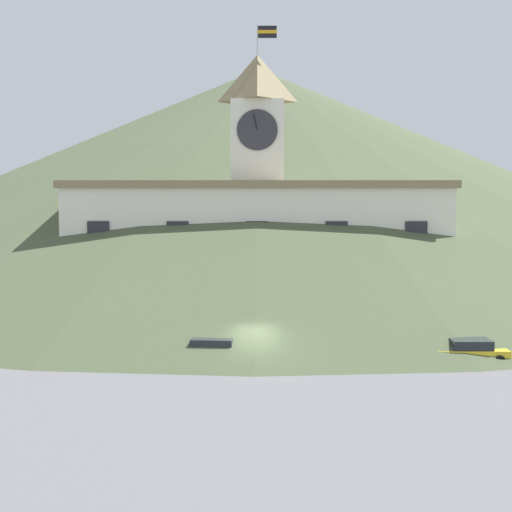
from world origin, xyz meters
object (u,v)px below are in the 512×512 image
Objects in this scene: car_red_sedan at (213,351)px; car_silver_hatch at (457,333)px; car_yellow_coupe at (470,351)px; pedestrian at (166,322)px; street_lamp_left at (197,282)px; car_gray_pickup at (122,334)px; street_lamp_far_left at (333,281)px; car_green_wagon at (338,330)px; car_white_taxi at (226,327)px.

car_red_sedan is 1.16× the size of car_silver_hatch.
car_yellow_coupe is 1.08× the size of car_silver_hatch.
car_yellow_coupe is 2.50× the size of pedestrian.
car_red_sedan is 16.97m from car_silver_hatch.
car_silver_hatch reaches higher than car_red_sedan.
car_gray_pickup is at bearing -117.86° from street_lamp_left.
street_lamp_far_left is 1.10× the size of car_yellow_coupe.
car_silver_hatch is at bearing -20.51° from street_lamp_left.
car_red_sedan is at bearing 47.30° from car_green_wagon.
car_green_wagon is at bearing 136.57° from pedestrian.
street_lamp_far_left is 0.97× the size of car_green_wagon.
street_lamp_far_left is at bearing -156.29° from car_white_taxi.
car_yellow_coupe is at bearing 143.16° from car_green_wagon.
street_lamp_far_left reaches higher than car_silver_hatch.
street_lamp_far_left reaches higher than car_green_wagon.
car_green_wagon is (8.00, 6.90, 0.05)m from car_red_sedan.
car_yellow_coupe is 21.82m from car_gray_pickup.
pedestrian is (-18.99, 8.74, 0.29)m from car_yellow_coupe.
pedestrian is at bearing -116.15° from street_lamp_left.
car_white_taxi is 1.11× the size of car_yellow_coupe.
street_lamp_left is at bearing 104.63° from car_red_sedan.
car_white_taxi reaches higher than car_yellow_coupe.
car_red_sedan is at bearing 80.12° from pedestrian.
pedestrian is (2.33, 4.15, 0.11)m from car_gray_pickup.
car_green_wagon is 7.75m from car_white_taxi.
car_yellow_coupe is (7.05, -6.66, -0.09)m from car_green_wagon.
car_gray_pickup is 3.27× the size of pedestrian.
street_lamp_left is 10.31m from street_lamp_far_left.
car_silver_hatch is (17.99, -6.73, -2.68)m from street_lamp_left.
car_yellow_coupe is 20.91m from pedestrian.
car_yellow_coupe is (15.06, 0.24, -0.05)m from car_red_sedan.
car_white_taxi is 15.67m from car_silver_hatch.
car_red_sedan is 0.83× the size of car_gray_pickup.
car_yellow_coupe is at bearing -5.30° from car_gray_pickup.
street_lamp_left is 1.01× the size of car_red_sedan.
street_lamp_far_left is at bearing -61.59° from car_yellow_coupe.
car_gray_pickup is at bearing -12.56° from car_yellow_coupe.
street_lamp_far_left is at bearing 139.28° from car_silver_hatch.
car_silver_hatch is at bearing 9.82° from car_gray_pickup.
pedestrian is (-19.81, 3.00, 0.23)m from car_silver_hatch.
pedestrian reaches higher than car_yellow_coupe.
car_white_taxi is at bearing -150.25° from street_lamp_far_left.
pedestrian is at bearing 171.90° from car_silver_hatch.
car_white_taxi is (2.48, -4.48, -2.68)m from street_lamp_left.
car_yellow_coupe is (6.86, -12.47, -2.78)m from street_lamp_far_left.
car_white_taxi is (-7.63, 1.33, -0.02)m from car_green_wagon.
pedestrian is (-3.94, 8.99, 0.25)m from car_red_sedan.
car_silver_hatch is (22.15, 1.15, -0.12)m from car_gray_pickup.
street_lamp_far_left is at bearing 62.39° from car_red_sedan.
car_red_sedan is (-8.20, -12.71, -2.73)m from street_lamp_far_left.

